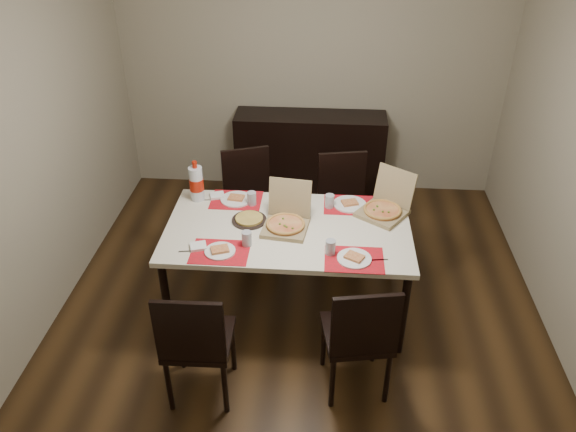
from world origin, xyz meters
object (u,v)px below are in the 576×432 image
(sideboard, at_px, (310,156))
(chair_far_right, at_px, (343,202))
(dining_table, at_px, (288,235))
(dip_bowl, at_px, (299,213))
(chair_near_right, at_px, (360,335))
(chair_far_left, at_px, (249,197))
(chair_near_left, at_px, (196,341))
(soda_bottle, at_px, (196,183))
(pizza_box_center, at_px, (286,221))

(sideboard, bearing_deg, chair_far_right, -71.36)
(dining_table, distance_m, dip_bowl, 0.21)
(chair_far_right, bearing_deg, dip_bowl, -120.33)
(sideboard, distance_m, chair_far_right, 1.04)
(chair_near_right, bearing_deg, chair_far_left, 119.30)
(chair_near_left, relative_size, chair_far_right, 1.00)
(sideboard, relative_size, chair_near_right, 1.61)
(dining_table, xyz_separation_m, dip_bowl, (0.07, 0.19, 0.08))
(dining_table, relative_size, chair_near_left, 1.94)
(chair_far_left, distance_m, soda_bottle, 0.69)
(chair_near_right, relative_size, soda_bottle, 2.78)
(sideboard, xyz_separation_m, chair_near_left, (-0.60, -2.73, 0.06))
(pizza_box_center, bearing_deg, chair_near_right, -57.72)
(chair_near_left, distance_m, chair_far_left, 1.77)
(pizza_box_center, distance_m, dip_bowl, 0.20)
(chair_far_left, xyz_separation_m, soda_bottle, (-0.34, -0.46, 0.38))
(sideboard, bearing_deg, dining_table, -92.98)
(dining_table, distance_m, chair_near_right, 0.99)
(chair_far_right, bearing_deg, soda_bottle, -159.46)
(dining_table, bearing_deg, chair_near_right, -58.13)
(chair_far_right, relative_size, soda_bottle, 2.78)
(chair_near_right, height_order, soda_bottle, soda_bottle)
(chair_far_left, height_order, chair_far_right, same)
(dip_bowl, relative_size, soda_bottle, 0.39)
(sideboard, distance_m, chair_near_right, 2.64)
(chair_far_left, xyz_separation_m, pizza_box_center, (0.39, -0.80, 0.29))
(dip_bowl, height_order, soda_bottle, soda_bottle)
(pizza_box_center, height_order, soda_bottle, soda_bottle)
(chair_far_right, bearing_deg, pizza_box_center, -119.05)
(chair_near_left, xyz_separation_m, chair_far_right, (0.93, 1.74, 0.00))
(dining_table, relative_size, pizza_box_center, 4.60)
(dining_table, distance_m, chair_far_right, 0.92)
(chair_near_right, distance_m, pizza_box_center, 1.03)
(chair_far_left, bearing_deg, dip_bowl, -52.84)
(sideboard, bearing_deg, chair_near_right, -80.82)
(chair_far_left, bearing_deg, pizza_box_center, -63.97)
(dining_table, distance_m, soda_bottle, 0.85)
(soda_bottle, bearing_deg, dip_bowl, -11.67)
(pizza_box_center, bearing_deg, chair_far_left, 116.03)
(sideboard, bearing_deg, chair_near_left, -102.33)
(dip_bowl, xyz_separation_m, soda_bottle, (-0.82, 0.17, 0.13))
(chair_near_right, bearing_deg, sideboard, 99.18)
(dining_table, height_order, chair_near_right, chair_near_right)
(chair_near_left, height_order, chair_far_right, same)
(chair_near_left, distance_m, chair_far_right, 1.98)
(pizza_box_center, bearing_deg, soda_bottle, 154.67)
(sideboard, xyz_separation_m, chair_near_right, (0.42, -2.60, 0.06))
(chair_far_right, height_order, pizza_box_center, pizza_box_center)
(chair_near_left, relative_size, soda_bottle, 2.78)
(chair_near_left, height_order, soda_bottle, soda_bottle)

